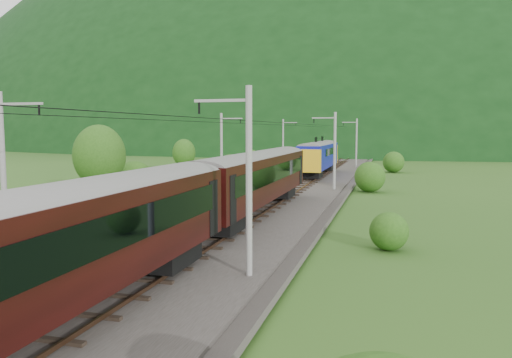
# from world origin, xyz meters

# --- Properties ---
(ground) EXTENTS (600.00, 600.00, 0.00)m
(ground) POSITION_xyz_m (0.00, 0.00, 0.00)
(ground) COLOR #274D18
(ground) RESTS_ON ground
(railbed) EXTENTS (14.00, 220.00, 0.30)m
(railbed) POSITION_xyz_m (0.00, 10.00, 0.15)
(railbed) COLOR #38332D
(railbed) RESTS_ON ground
(track_left) EXTENTS (2.40, 220.00, 0.27)m
(track_left) POSITION_xyz_m (-2.40, 10.00, 0.37)
(track_left) COLOR brown
(track_left) RESTS_ON railbed
(track_right) EXTENTS (2.40, 220.00, 0.27)m
(track_right) POSITION_xyz_m (2.40, 10.00, 0.37)
(track_right) COLOR brown
(track_right) RESTS_ON railbed
(catenary_left) EXTENTS (2.54, 192.28, 8.00)m
(catenary_left) POSITION_xyz_m (-6.12, 32.00, 4.50)
(catenary_left) COLOR gray
(catenary_left) RESTS_ON railbed
(catenary_right) EXTENTS (2.54, 192.28, 8.00)m
(catenary_right) POSITION_xyz_m (6.12, 32.00, 4.50)
(catenary_right) COLOR gray
(catenary_right) RESTS_ON railbed
(overhead_wires) EXTENTS (4.83, 198.00, 0.03)m
(overhead_wires) POSITION_xyz_m (0.00, 10.00, 7.10)
(overhead_wires) COLOR black
(overhead_wires) RESTS_ON ground
(mountain_main) EXTENTS (504.00, 360.00, 244.00)m
(mountain_main) POSITION_xyz_m (0.00, 260.00, 0.00)
(mountain_main) COLOR black
(mountain_main) RESTS_ON ground
(mountain_ridge) EXTENTS (336.00, 280.00, 132.00)m
(mountain_ridge) POSITION_xyz_m (-120.00, 300.00, 0.00)
(mountain_ridge) COLOR black
(mountain_ridge) RESTS_ON ground
(train) EXTENTS (3.04, 122.24, 5.29)m
(train) POSITION_xyz_m (2.40, -7.99, 3.59)
(train) COLOR black
(train) RESTS_ON ground
(hazard_post_near) EXTENTS (0.17, 0.17, 1.55)m
(hazard_post_near) POSITION_xyz_m (-0.04, 46.29, 1.07)
(hazard_post_near) COLOR red
(hazard_post_near) RESTS_ON railbed
(hazard_post_far) EXTENTS (0.17, 0.17, 1.57)m
(hazard_post_far) POSITION_xyz_m (0.61, 40.08, 1.09)
(hazard_post_far) COLOR red
(hazard_post_far) RESTS_ON railbed
(signal) EXTENTS (0.23, 0.23, 2.12)m
(signal) POSITION_xyz_m (-4.16, 52.45, 1.55)
(signal) COLOR black
(signal) RESTS_ON railbed
(vegetation_right) EXTENTS (5.91, 101.08, 3.02)m
(vegetation_right) POSITION_xyz_m (10.94, 7.65, 1.43)
(vegetation_right) COLOR #244E14
(vegetation_right) RESTS_ON ground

